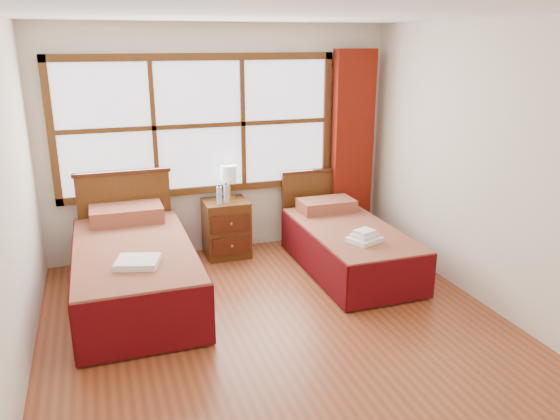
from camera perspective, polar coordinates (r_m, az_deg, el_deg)
name	(u,v)px	position (r m, az deg, el deg)	size (l,w,h in m)	color
floor	(286,338)	(4.74, 0.60, -13.26)	(4.50, 4.50, 0.00)	brown
ceiling	(287,12)	(4.08, 0.72, 19.99)	(4.50, 4.50, 0.00)	white
wall_back	(221,141)	(6.34, -6.18, 7.13)	(4.00, 4.00, 0.00)	silver
wall_left	(1,216)	(4.05, -27.09, -0.52)	(4.50, 4.50, 0.00)	silver
wall_right	(498,171)	(5.23, 21.86, 3.80)	(4.50, 4.50, 0.00)	silver
window	(199,126)	(6.22, -8.43, 8.72)	(3.16, 0.06, 1.56)	white
curtain	(352,146)	(6.76, 7.54, 6.60)	(0.50, 0.16, 2.30)	maroon
bed_left	(134,267)	(5.46, -15.00, -5.76)	(1.09, 2.12, 1.07)	#431D0E
bed_right	(347,244)	(6.02, 7.02, -3.57)	(0.94, 1.96, 0.91)	#431D0E
nightstand	(226,228)	(6.34, -5.62, -1.92)	(0.50, 0.49, 0.66)	#512E11
towels_left	(138,262)	(4.84, -14.66, -5.27)	(0.43, 0.40, 0.05)	white
towels_right	(364,237)	(5.50, 8.81, -2.81)	(0.36, 0.34, 0.12)	white
lamp	(229,175)	(6.31, -5.32, 3.69)	(0.20, 0.20, 0.38)	gold
bottle_near	(219,195)	(6.09, -6.37, 1.54)	(0.06, 0.06, 0.23)	#AEC6E0
bottle_far	(226,193)	(6.16, -5.64, 1.73)	(0.06, 0.06, 0.22)	#AEC6E0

